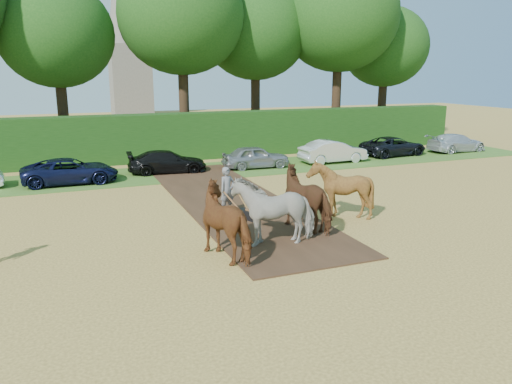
{
  "coord_description": "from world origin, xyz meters",
  "views": [
    {
      "loc": [
        -5.39,
        -13.43,
        5.66
      ],
      "look_at": [
        1.05,
        2.83,
        1.4
      ],
      "focal_mm": 35.0,
      "sensor_mm": 36.0,
      "label": 1
    }
  ],
  "objects": [
    {
      "name": "parked_cars",
      "position": [
        3.58,
        13.98,
        0.67
      ],
      "size": [
        41.43,
        3.54,
        1.43
      ],
      "color": "silver",
      "rests_on": "ground"
    },
    {
      "name": "treeline",
      "position": [
        -1.69,
        21.69,
        8.97
      ],
      "size": [
        48.7,
        10.6,
        14.21
      ],
      "color": "#382616",
      "rests_on": "ground"
    },
    {
      "name": "plough_team",
      "position": [
        1.97,
        1.87,
        1.13
      ],
      "size": [
        7.61,
        6.47,
        2.29
      ],
      "color": "brown",
      "rests_on": "ground"
    },
    {
      "name": "earth_strip",
      "position": [
        1.5,
        7.0,
        0.03
      ],
      "size": [
        4.5,
        17.0,
        0.05
      ],
      "primitive_type": "cube",
      "color": "#472D1C",
      "rests_on": "ground"
    },
    {
      "name": "ground",
      "position": [
        0.0,
        0.0,
        0.0
      ],
      "size": [
        120.0,
        120.0,
        0.0
      ],
      "primitive_type": "plane",
      "color": "gold",
      "rests_on": "ground"
    },
    {
      "name": "church",
      "position": [
        4.0,
        55.0,
        13.73
      ],
      "size": [
        5.2,
        5.2,
        27.0
      ],
      "color": "slate",
      "rests_on": "ground"
    },
    {
      "name": "hedgerow",
      "position": [
        0.0,
        18.5,
        1.5
      ],
      "size": [
        46.0,
        1.6,
        3.0
      ],
      "primitive_type": "cube",
      "color": "#14380F",
      "rests_on": "ground"
    },
    {
      "name": "grass_verge",
      "position": [
        0.0,
        14.0,
        0.01
      ],
      "size": [
        50.0,
        5.0,
        0.03
      ],
      "primitive_type": "cube",
      "color": "#38601E",
      "rests_on": "ground"
    }
  ]
}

